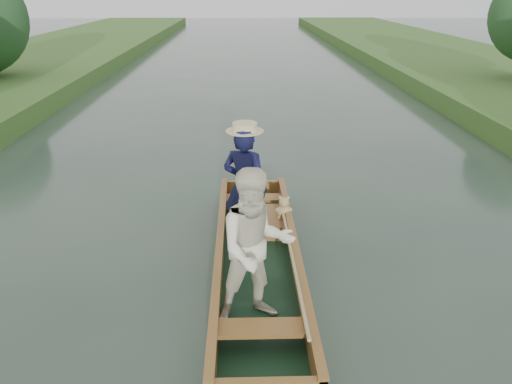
{
  "coord_description": "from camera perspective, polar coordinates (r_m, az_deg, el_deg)",
  "views": [
    {
      "loc": [
        -0.19,
        -5.92,
        3.64
      ],
      "look_at": [
        0.0,
        0.6,
        0.95
      ],
      "focal_mm": 35.0,
      "sensor_mm": 36.0,
      "label": 1
    }
  ],
  "objects": [
    {
      "name": "trees_far",
      "position": [
        14.57,
        -5.16,
        17.81
      ],
      "size": [
        23.05,
        12.93,
        4.56
      ],
      "color": "#47331E",
      "rests_on": "ground"
    },
    {
      "name": "ground",
      "position": [
        6.95,
        0.15,
        -9.17
      ],
      "size": [
        120.0,
        120.0,
        0.0
      ],
      "primitive_type": "plane",
      "color": "#283D30",
      "rests_on": "ground"
    },
    {
      "name": "punt",
      "position": [
        6.4,
        -0.14,
        -5.03
      ],
      "size": [
        1.14,
        5.0,
        1.92
      ],
      "color": "black",
      "rests_on": "ground"
    }
  ]
}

